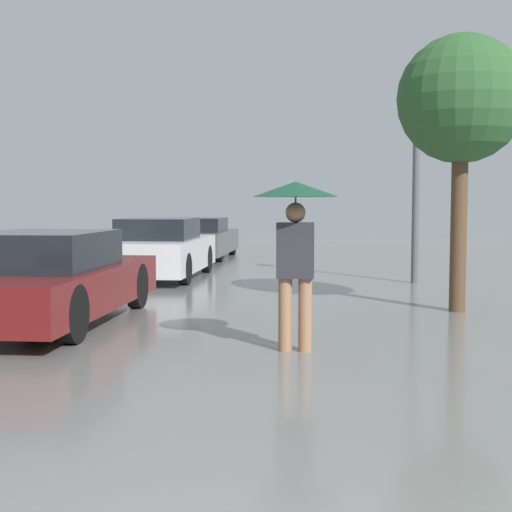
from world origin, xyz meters
The scene contains 6 objects.
pedestrian centered at (0.08, 5.73, 1.38)m, with size 0.92×0.92×1.82m.
parked_car_second centered at (-3.25, 7.22, 0.58)m, with size 1.77×4.45×1.22m.
parked_car_third centered at (-3.11, 12.94, 0.60)m, with size 1.70×4.02×1.27m.
parked_car_farthest centered at (-3.35, 18.39, 0.56)m, with size 1.90×4.29×1.17m.
tree centered at (2.33, 8.79, 3.05)m, with size 1.85×1.85×4.02m.
street_lamp centered at (2.15, 12.50, 2.80)m, with size 0.39×0.39×4.12m.
Camera 1 is at (0.43, -1.87, 1.60)m, focal length 50.00 mm.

